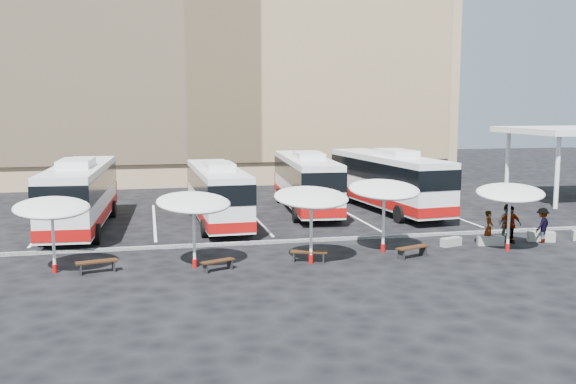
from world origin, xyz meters
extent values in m
plane|color=black|center=(0.00, 0.00, 0.00)|extent=(120.00, 120.00, 0.00)
cube|color=tan|center=(0.00, 32.00, 12.50)|extent=(42.00, 18.00, 25.00)
cube|color=tan|center=(0.00, 22.90, 12.00)|extent=(40.00, 0.30, 20.00)
cylinder|color=white|center=(20.00, 7.00, 2.40)|extent=(0.30, 0.30, 4.80)
cylinder|color=white|center=(20.00, 13.00, 2.40)|extent=(0.30, 0.30, 4.80)
cube|color=black|center=(0.00, 0.50, 0.07)|extent=(34.00, 0.25, 0.15)
cube|color=white|center=(-12.00, 8.00, 0.01)|extent=(0.15, 12.00, 0.01)
cube|color=white|center=(-6.00, 8.00, 0.01)|extent=(0.15, 12.00, 0.01)
cube|color=white|center=(0.00, 8.00, 0.01)|extent=(0.15, 12.00, 0.01)
cube|color=white|center=(6.00, 8.00, 0.01)|extent=(0.15, 12.00, 0.01)
cube|color=white|center=(12.00, 8.00, 0.01)|extent=(0.15, 12.00, 0.01)
cube|color=white|center=(-9.93, 6.35, 2.01)|extent=(3.21, 12.46, 3.09)
cube|color=black|center=(-9.93, 6.35, 2.62)|extent=(3.27, 12.53, 1.13)
cube|color=#A40C0B|center=(-9.93, 6.35, 0.87)|extent=(3.27, 12.53, 0.57)
cube|color=#A40C0B|center=(-9.61, 12.52, 1.23)|extent=(2.64, 0.34, 1.44)
cube|color=white|center=(-9.98, 5.32, 3.75)|extent=(1.80, 3.17, 0.41)
cylinder|color=black|center=(-11.03, 10.01, 0.51)|extent=(0.41, 1.05, 1.03)
cylinder|color=black|center=(-8.46, 9.88, 0.51)|extent=(0.41, 1.05, 1.03)
cylinder|color=black|center=(-11.43, 2.31, 0.51)|extent=(0.41, 1.05, 1.03)
cylinder|color=black|center=(-8.86, 2.18, 0.51)|extent=(0.41, 1.05, 1.03)
cube|color=white|center=(-2.42, 6.47, 1.84)|extent=(2.65, 11.37, 2.83)
cube|color=black|center=(-2.42, 6.47, 2.40)|extent=(2.70, 11.42, 1.04)
cube|color=#A40C0B|center=(-2.42, 6.47, 0.80)|extent=(2.70, 11.42, 0.52)
cube|color=#A40C0B|center=(-2.57, 12.12, 1.13)|extent=(2.42, 0.25, 1.32)
cube|color=white|center=(-2.40, 5.52, 3.44)|extent=(1.58, 2.87, 0.38)
cylinder|color=black|center=(-3.68, 9.73, 0.47)|extent=(0.35, 0.95, 0.94)
cylinder|color=black|center=(-1.33, 9.79, 0.47)|extent=(0.35, 0.95, 0.94)
cylinder|color=black|center=(-3.50, 2.67, 0.47)|extent=(0.35, 0.95, 0.94)
cylinder|color=black|center=(-1.15, 2.73, 0.47)|extent=(0.35, 0.95, 0.94)
cube|color=white|center=(3.64, 9.68, 1.96)|extent=(3.40, 12.24, 3.02)
cube|color=black|center=(3.64, 9.68, 2.57)|extent=(3.47, 12.31, 1.11)
cube|color=#A40C0B|center=(3.64, 9.68, 0.86)|extent=(3.47, 12.31, 0.55)
cube|color=#A40C0B|center=(4.08, 15.71, 1.21)|extent=(2.59, 0.39, 1.41)
cube|color=white|center=(3.56, 8.68, 3.68)|extent=(1.83, 3.13, 0.40)
cylinder|color=black|center=(2.64, 13.29, 0.50)|extent=(0.43, 1.03, 1.01)
cylinder|color=black|center=(5.15, 13.10, 0.50)|extent=(0.43, 1.03, 1.01)
cylinder|color=black|center=(2.08, 5.76, 0.50)|extent=(0.43, 1.03, 1.01)
cylinder|color=black|center=(4.59, 5.57, 0.50)|extent=(0.43, 1.03, 1.01)
cube|color=white|center=(8.80, 8.59, 2.04)|extent=(3.88, 12.76, 3.14)
cube|color=black|center=(8.80, 8.59, 2.67)|extent=(3.95, 12.83, 1.15)
cube|color=#A40C0B|center=(8.80, 8.59, 0.89)|extent=(3.95, 12.83, 0.58)
cube|color=#A40C0B|center=(8.16, 14.84, 1.26)|extent=(2.69, 0.48, 1.47)
cube|color=white|center=(8.91, 7.55, 3.82)|extent=(1.99, 3.29, 0.42)
cylinder|color=black|center=(7.12, 12.10, 0.52)|extent=(0.47, 1.08, 1.05)
cylinder|color=black|center=(9.73, 12.37, 0.52)|extent=(0.47, 1.08, 1.05)
cylinder|color=black|center=(7.92, 4.29, 0.52)|extent=(0.47, 1.08, 1.05)
cylinder|color=black|center=(10.53, 4.56, 0.52)|extent=(0.47, 1.08, 1.05)
cylinder|color=white|center=(-10.12, -3.07, 1.33)|extent=(0.15, 0.15, 2.66)
cylinder|color=#A40C0B|center=(-10.12, -3.07, 0.18)|extent=(0.24, 0.24, 0.35)
ellipsoid|color=white|center=(-10.12, -3.07, 2.70)|extent=(3.68, 3.71, 0.91)
cylinder|color=white|center=(-4.45, -3.43, 1.37)|extent=(0.16, 0.16, 2.74)
cylinder|color=#A40C0B|center=(-4.45, -3.43, 0.18)|extent=(0.25, 0.25, 0.37)
ellipsoid|color=white|center=(-4.45, -3.43, 2.78)|extent=(3.89, 3.91, 0.94)
cylinder|color=white|center=(0.55, -3.76, 1.42)|extent=(0.15, 0.15, 2.85)
cylinder|color=#A40C0B|center=(0.55, -3.76, 0.19)|extent=(0.23, 0.23, 0.38)
ellipsoid|color=white|center=(0.55, -3.76, 2.89)|extent=(3.54, 3.58, 0.98)
cylinder|color=white|center=(4.36, -2.42, 1.45)|extent=(0.14, 0.14, 2.90)
cylinder|color=#A40C0B|center=(4.36, -2.42, 0.19)|extent=(0.21, 0.21, 0.39)
ellipsoid|color=white|center=(4.36, -2.42, 2.95)|extent=(3.31, 3.35, 0.99)
cylinder|color=white|center=(10.16, -3.50, 1.36)|extent=(0.17, 0.17, 2.73)
cylinder|color=#A40C0B|center=(10.16, -3.50, 0.18)|extent=(0.27, 0.27, 0.36)
ellipsoid|color=white|center=(10.16, -3.50, 2.77)|extent=(4.12, 4.13, 0.93)
cube|color=black|center=(-8.43, -3.47, 0.48)|extent=(1.72, 0.83, 0.07)
cube|color=black|center=(-9.07, -3.63, 0.22)|extent=(0.16, 0.43, 0.44)
cube|color=black|center=(-7.78, -3.31, 0.22)|extent=(0.16, 0.43, 0.44)
cube|color=black|center=(-3.56, -4.20, 0.42)|extent=(1.49, 0.94, 0.06)
cube|color=black|center=(-4.09, -4.43, 0.19)|extent=(0.20, 0.36, 0.39)
cube|color=black|center=(-3.02, -3.96, 0.19)|extent=(0.20, 0.36, 0.39)
cube|color=black|center=(0.49, -3.58, 0.46)|extent=(1.67, 0.91, 0.06)
cube|color=black|center=(-0.12, -3.38, 0.22)|extent=(0.19, 0.41, 0.43)
cube|color=black|center=(1.11, -3.78, 0.22)|extent=(0.19, 0.41, 0.43)
cube|color=black|center=(5.24, -3.78, 0.47)|extent=(1.70, 0.99, 0.07)
cube|color=black|center=(4.62, -4.02, 0.22)|extent=(0.21, 0.42, 0.44)
cube|color=black|center=(5.86, -3.55, 0.22)|extent=(0.21, 0.42, 0.44)
cube|color=gray|center=(8.04, -1.96, 0.21)|extent=(1.17, 0.70, 0.41)
cube|color=gray|center=(10.01, -2.21, 0.23)|extent=(1.31, 0.72, 0.47)
cube|color=gray|center=(12.98, -1.93, 0.24)|extent=(1.37, 0.88, 0.49)
imported|color=black|center=(9.98, -2.08, 0.85)|extent=(0.71, 0.73, 1.69)
imported|color=black|center=(11.28, -1.51, 0.94)|extent=(1.14, 1.16, 1.89)
imported|color=black|center=(11.21, -1.94, 0.93)|extent=(1.15, 0.63, 1.86)
imported|color=black|center=(12.84, -2.12, 0.87)|extent=(1.30, 1.16, 1.74)
camera|label=1|loc=(-6.25, -30.10, 6.87)|focal=40.00mm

